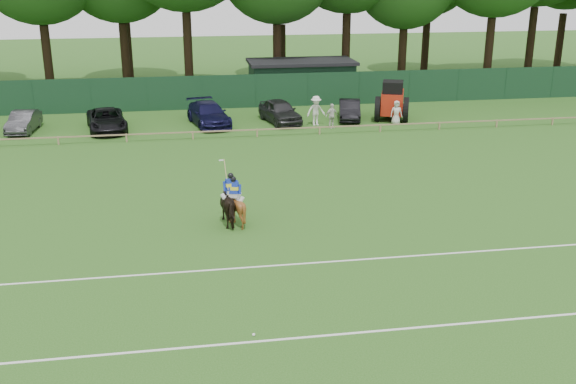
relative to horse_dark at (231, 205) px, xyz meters
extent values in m
plane|color=#1E4C14|center=(1.81, -3.40, -0.83)|extent=(160.00, 160.00, 0.00)
imported|color=black|center=(0.00, 0.00, 0.00)|extent=(1.21, 2.08, 1.66)
imported|color=brown|center=(0.10, -0.05, -0.09)|extent=(1.52, 1.62, 1.49)
imported|color=#303033|center=(-11.86, 18.31, -0.16)|extent=(1.70, 4.15, 1.34)
imported|color=black|center=(-6.60, 17.78, -0.13)|extent=(3.12, 5.34, 1.40)
imported|color=#111136|center=(0.00, 18.32, -0.08)|extent=(3.14, 5.50, 1.50)
imported|color=#29292B|center=(4.83, 18.28, -0.05)|extent=(2.81, 4.87, 1.56)
imported|color=black|center=(9.76, 18.50, -0.16)|extent=(2.28, 4.28, 1.34)
imported|color=silver|center=(7.08, 17.09, 0.16)|extent=(1.39, 0.96, 1.98)
imported|color=silver|center=(7.94, 16.15, -0.02)|extent=(1.03, 0.75, 1.62)
imported|color=beige|center=(12.46, 16.44, -0.02)|extent=(0.84, 0.60, 1.62)
cube|color=silver|center=(0.00, 0.00, 0.58)|extent=(0.40, 0.32, 0.18)
cube|color=#172DA8|center=(0.00, 0.00, 0.90)|extent=(0.44, 0.37, 0.51)
cube|color=yellow|center=(0.00, 0.00, 0.88)|extent=(0.47, 0.35, 0.18)
sphere|color=black|center=(0.00, 0.00, 1.27)|extent=(0.25, 0.25, 0.25)
cylinder|color=silver|center=(0.26, -0.01, 0.28)|extent=(0.41, 0.39, 0.59)
cylinder|color=silver|center=(-0.25, -0.09, 0.28)|extent=(0.42, 0.32, 0.59)
cube|color=silver|center=(0.10, -0.05, 0.44)|extent=(0.42, 0.35, 0.18)
cube|color=#172DA8|center=(0.10, -0.05, 0.76)|extent=(0.47, 0.40, 0.51)
cube|color=yellow|center=(0.10, -0.05, 0.74)|extent=(0.49, 0.39, 0.18)
sphere|color=black|center=(0.10, -0.05, 1.13)|extent=(0.25, 0.25, 0.25)
cylinder|color=silver|center=(0.33, -0.17, 0.14)|extent=(0.45, 0.30, 0.59)
cylinder|color=silver|center=(-0.17, -0.03, 0.14)|extent=(0.40, 0.42, 0.59)
cylinder|color=tan|center=(-0.18, 0.08, 1.31)|extent=(0.13, 0.63, 1.17)
sphere|color=silver|center=(-0.13, -9.07, -0.78)|extent=(0.09, 0.09, 0.09)
cube|color=silver|center=(1.81, -9.40, -0.82)|extent=(60.00, 0.10, 0.01)
cube|color=silver|center=(1.81, -4.40, -0.82)|extent=(60.00, 0.10, 0.01)
cube|color=#997F5B|center=(1.81, 14.60, -0.38)|extent=(62.00, 0.08, 0.08)
cube|color=#14351E|center=(1.81, 23.60, 0.42)|extent=(92.00, 0.04, 2.50)
cube|color=#14331E|center=(7.81, 26.60, 0.57)|extent=(8.00, 4.00, 2.80)
cube|color=black|center=(7.81, 26.60, 2.09)|extent=(8.40, 4.40, 0.24)
cube|color=#AC210F|center=(12.69, 18.10, 0.36)|extent=(2.29, 3.05, 1.47)
cube|color=black|center=(12.54, 17.67, 1.38)|extent=(1.77, 1.84, 1.02)
cylinder|color=black|center=(11.51, 17.67, 0.02)|extent=(0.88, 1.72, 1.70)
cylinder|color=black|center=(13.33, 17.03, 0.02)|extent=(0.88, 1.72, 1.70)
cylinder|color=black|center=(12.26, 19.45, -0.38)|extent=(0.62, 0.97, 0.91)
cylinder|color=black|center=(13.86, 18.89, -0.38)|extent=(0.62, 0.97, 0.91)
camera|label=1|loc=(-1.93, -26.27, 9.51)|focal=42.00mm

